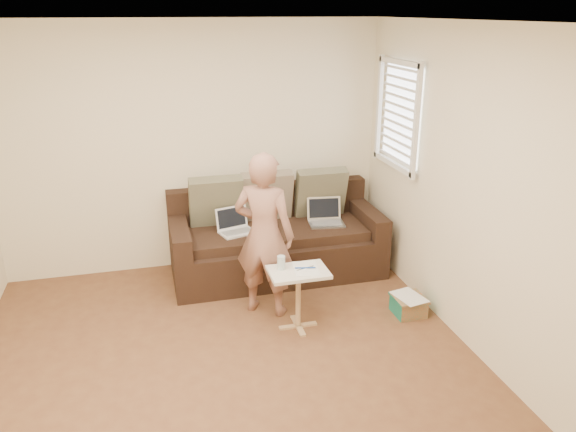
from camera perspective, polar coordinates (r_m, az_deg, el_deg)
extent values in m
plane|color=brown|center=(4.45, -5.59, -16.64)|extent=(4.50, 4.50, 0.00)
plane|color=white|center=(3.56, -7.09, 19.07)|extent=(4.50, 4.50, 0.00)
plane|color=beige|center=(5.95, -9.65, 6.78)|extent=(4.00, 0.00, 4.00)
plane|color=beige|center=(4.53, 19.57, 1.55)|extent=(0.00, 4.50, 4.50)
imported|color=#90554E|center=(5.01, -2.44, -1.95)|extent=(0.68, 0.62, 1.54)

